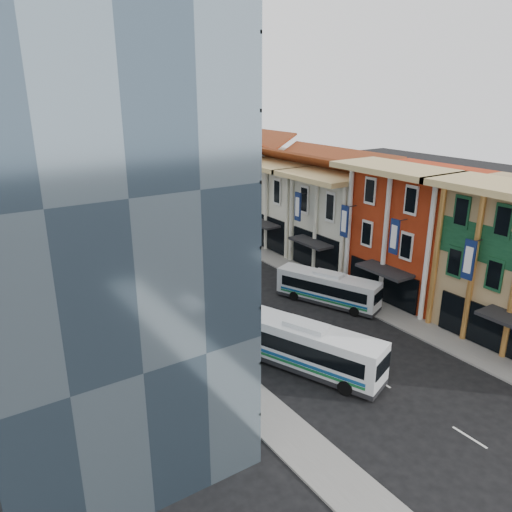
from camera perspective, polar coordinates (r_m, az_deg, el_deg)
ground at (r=32.20m, az=24.76°, el=-19.24°), size 200.00×200.00×0.00m
sidewalk_right at (r=50.03m, az=8.76°, el=-3.50°), size 3.00×90.00×0.15m
sidewalk_left at (r=41.42m, az=-9.19°, el=-8.49°), size 3.00×90.00×0.15m
shophouse_red at (r=48.77m, az=17.88°, el=2.57°), size 8.00×10.00×12.00m
shophouse_cream_near at (r=55.17m, az=10.14°, el=3.97°), size 8.00×9.00×10.00m
shophouse_cream_mid at (r=61.75m, az=4.39°, el=5.81°), size 8.00×9.00×10.00m
shophouse_cream_far at (r=70.02m, az=-0.93°, el=7.85°), size 8.00×12.00×11.00m
office_tower at (r=31.66m, az=-22.56°, el=10.28°), size 12.00×26.00×30.00m
office_block_far at (r=55.58m, az=-25.52°, el=4.64°), size 10.00×18.00×14.00m
bus_left_near at (r=35.41m, az=5.68°, el=-10.18°), size 6.59×11.48×3.62m
bus_left_far at (r=47.83m, az=-6.29°, el=-2.51°), size 3.51×10.06×3.16m
bus_right at (r=45.85m, az=8.20°, el=-3.62°), size 5.75×9.76×3.09m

